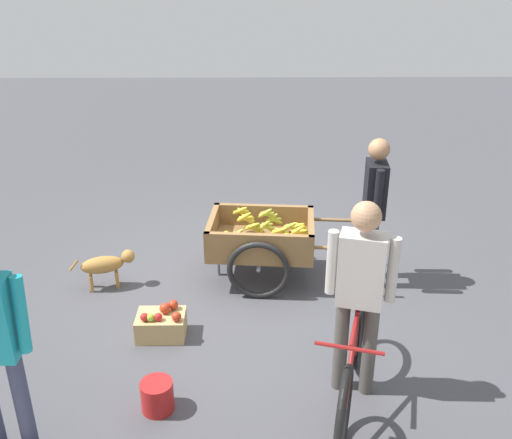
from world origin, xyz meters
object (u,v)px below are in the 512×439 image
bicycle (352,364)px  apple_crate (162,324)px  vendor_person (374,200)px  fruit_cart (262,240)px  cyclist_person (360,283)px  dog (106,264)px  plastic_bucket (157,396)px

bicycle → apple_crate: 1.83m
vendor_person → bicycle: 2.00m
apple_crate → vendor_person: bearing=-155.0°
fruit_cart → cyclist_person: (-0.68, 1.81, 0.54)m
dog → apple_crate: 1.12m
cyclist_person → plastic_bucket: 1.76m
bicycle → apple_crate: bicycle is taller
apple_crate → bicycle: bearing=150.9°
vendor_person → apple_crate: vendor_person is taller
vendor_person → apple_crate: size_ratio=3.59×
dog → plastic_bucket: dog is taller
plastic_bucket → apple_crate: bearing=-84.2°
vendor_person → cyclist_person: (0.45, 1.70, 0.03)m
vendor_person → plastic_bucket: size_ratio=6.29×
fruit_cart → bicycle: bearing=108.2°
bicycle → vendor_person: bearing=-105.0°
bicycle → cyclist_person: bearing=-106.1°
vendor_person → bicycle: size_ratio=0.98×
vendor_person → bicycle: vendor_person is taller
fruit_cart → plastic_bucket: (0.84, 2.02, -0.32)m
fruit_cart → apple_crate: fruit_cart is taller
fruit_cart → vendor_person: (-1.14, 0.10, 0.50)m
dog → vendor_person: bearing=-178.0°
plastic_bucket → fruit_cart: bearing=-112.6°
dog → fruit_cart: bearing=-173.0°
fruit_cart → dog: (1.63, 0.20, -0.17)m
cyclist_person → apple_crate: cyclist_person is taller
cyclist_person → apple_crate: 1.98m
bicycle → plastic_bucket: size_ratio=6.41×
plastic_bucket → bicycle: bearing=-177.4°
bicycle → dog: size_ratio=2.47×
vendor_person → apple_crate: bearing=25.0°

